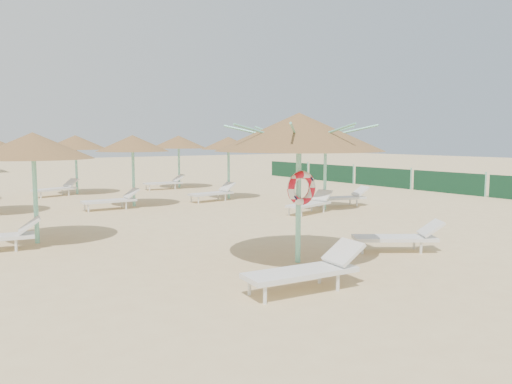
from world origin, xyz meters
TOP-DOWN VIEW (x-y plane):
  - ground at (0.00, 0.00)m, footprint 120.00×120.00m
  - main_palapa at (-0.31, -0.27)m, footprint 3.44×3.44m
  - lounger_main_a at (-1.43, -1.88)m, footprint 2.19×0.87m
  - lounger_main_b at (2.23, -0.84)m, footprint 1.97×1.61m
  - palapa_field at (-0.24, 11.14)m, footprint 15.47×13.64m
  - windbreak_fence at (14.00, 9.96)m, footprint 0.08×19.84m

SIDE VIEW (x-z plane):
  - ground at x=0.00m, z-range 0.00..0.00m
  - lounger_main_b at x=2.23m, z-range -0.02..0.70m
  - lounger_main_a at x=-1.43m, z-range -0.02..0.76m
  - windbreak_fence at x=14.00m, z-range -0.05..1.05m
  - palapa_field at x=-0.24m, z-range 0.96..3.69m
  - main_palapa at x=-0.31m, z-range 1.14..4.22m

